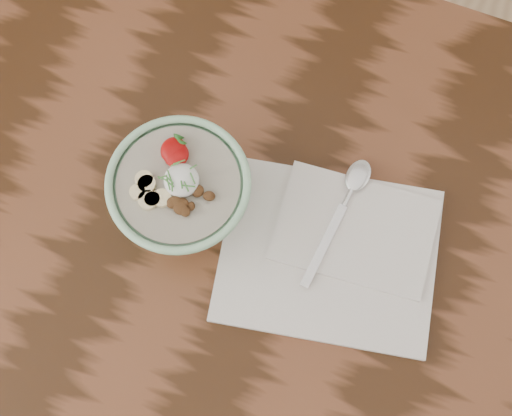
% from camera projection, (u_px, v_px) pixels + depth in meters
% --- Properties ---
extents(table, '(1.60, 0.90, 0.75)m').
position_uv_depth(table, '(264.00, 270.00, 1.02)').
color(table, '#331C0C').
rests_on(table, ground).
extents(breakfast_bowl, '(0.18, 0.18, 0.12)m').
position_uv_depth(breakfast_bowl, '(181.00, 192.00, 0.89)').
color(breakfast_bowl, '#9ED5A9').
rests_on(breakfast_bowl, table).
extents(napkin, '(0.31, 0.27, 0.02)m').
position_uv_depth(napkin, '(334.00, 250.00, 0.92)').
color(napkin, silver).
rests_on(napkin, table).
extents(spoon, '(0.04, 0.19, 0.01)m').
position_uv_depth(spoon, '(350.00, 193.00, 0.93)').
color(spoon, silver).
rests_on(spoon, napkin).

